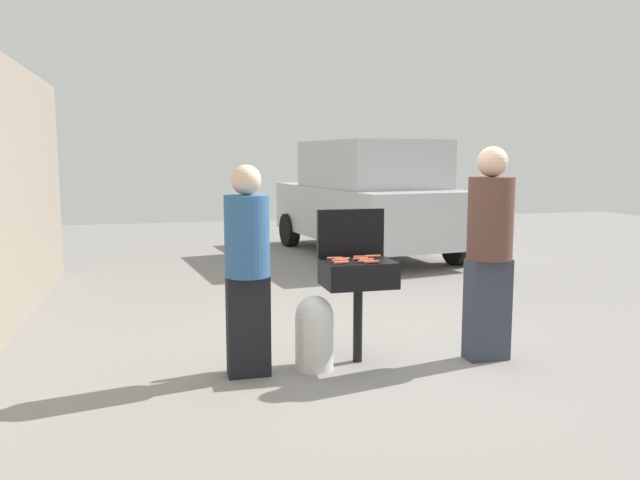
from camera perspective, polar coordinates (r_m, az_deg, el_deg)
name	(u,v)px	position (r m, az deg, el deg)	size (l,w,h in m)	color
ground_plane	(372,353)	(5.80, 4.68, -10.11)	(24.00, 24.00, 0.00)	gray
bbq_grill	(358,277)	(5.39, 3.45, -3.34)	(0.60, 0.44, 0.88)	black
grill_lid_open	(351,233)	(5.55, 2.78, 0.63)	(0.60, 0.05, 0.42)	black
hot_dog_0	(361,257)	(5.48, 3.69, -1.54)	(0.03, 0.03, 0.13)	#C6593D
hot_dog_1	(360,259)	(5.38, 3.63, -1.71)	(0.03, 0.03, 0.13)	#B74C33
hot_dog_2	(341,263)	(5.19, 1.93, -2.04)	(0.03, 0.03, 0.13)	#C6593D
hot_dog_3	(366,261)	(5.26, 4.15, -1.93)	(0.03, 0.03, 0.13)	#B74C33
hot_dog_4	(340,260)	(5.31, 1.85, -1.82)	(0.03, 0.03, 0.13)	#B74C33
hot_dog_5	(335,258)	(5.40, 1.32, -1.66)	(0.03, 0.03, 0.13)	#C6593D
hot_dog_6	(342,259)	(5.37, 2.01, -1.72)	(0.03, 0.03, 0.13)	#B74C33
hot_dog_7	(366,260)	(5.34, 4.19, -1.79)	(0.03, 0.03, 0.13)	#B74C33
hot_dog_8	(371,262)	(5.23, 4.64, -1.99)	(0.03, 0.03, 0.13)	#AD4228
hot_dog_9	(339,261)	(5.28, 1.74, -1.88)	(0.03, 0.03, 0.13)	#AD4228
hot_dog_10	(373,256)	(5.53, 4.81, -1.47)	(0.03, 0.03, 0.13)	#C6593D
propane_tank	(314,331)	(5.30, -0.52, -8.17)	(0.32, 0.32, 0.62)	silver
person_left	(247,263)	(5.04, -6.55, -2.08)	(0.36, 0.36, 1.69)	black
person_right	(489,246)	(5.61, 15.00, -0.49)	(0.39, 0.39, 1.84)	#333847
parked_minivan	(367,198)	(11.27, 4.26, 3.81)	(2.49, 4.61, 2.02)	#B7B7BC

